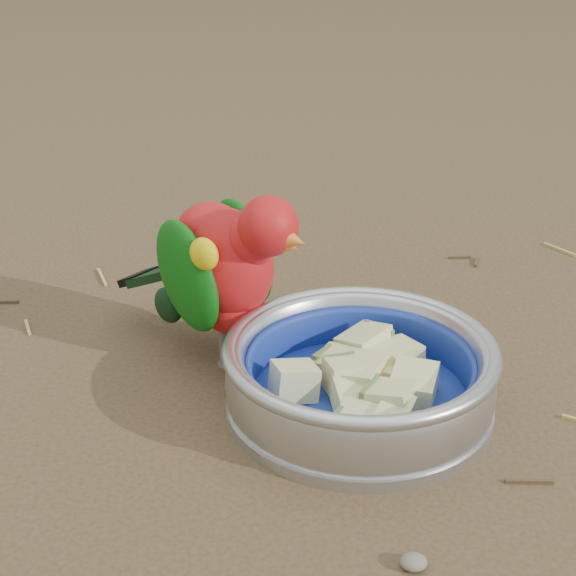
{
  "coord_description": "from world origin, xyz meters",
  "views": [
    {
      "loc": [
        -0.01,
        -0.5,
        0.39
      ],
      "look_at": [
        0.06,
        0.16,
        0.08
      ],
      "focal_mm": 55.0,
      "sensor_mm": 36.0,
      "label": 1
    }
  ],
  "objects": [
    {
      "name": "ground",
      "position": [
        0.0,
        0.0,
        0.0
      ],
      "size": [
        60.0,
        60.0,
        0.0
      ],
      "primitive_type": "plane",
      "color": "#4F3C27"
    },
    {
      "name": "food_bowl",
      "position": [
        0.11,
        0.09,
        0.01
      ],
      "size": [
        0.21,
        0.21,
        0.02
      ],
      "primitive_type": "cylinder",
      "color": "#B2B2BA",
      "rests_on": "ground"
    },
    {
      "name": "bowl_wall",
      "position": [
        0.11,
        0.09,
        0.04
      ],
      "size": [
        0.21,
        0.21,
        0.04
      ],
      "primitive_type": null,
      "color": "#B2B2BA",
      "rests_on": "food_bowl"
    },
    {
      "name": "fruit_wedges",
      "position": [
        0.11,
        0.09,
        0.03
      ],
      "size": [
        0.13,
        0.13,
        0.03
      ],
      "primitive_type": null,
      "color": "beige",
      "rests_on": "food_bowl"
    },
    {
      "name": "lory_parrot",
      "position": [
        0.01,
        0.19,
        0.08
      ],
      "size": [
        0.2,
        0.2,
        0.16
      ],
      "primitive_type": null,
      "rotation": [
        0.0,
        0.0,
        -2.38
      ],
      "color": "#B51316",
      "rests_on": "ground"
    },
    {
      "name": "ground_debris",
      "position": [
        -0.02,
        0.08,
        0.0
      ],
      "size": [
        0.9,
        0.8,
        0.01
      ],
      "primitive_type": null,
      "color": "tan",
      "rests_on": "ground"
    }
  ]
}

